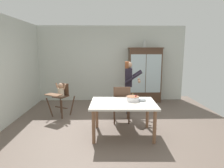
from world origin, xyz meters
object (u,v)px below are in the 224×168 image
Objects in this scene: high_chair_with_toddler at (61,94)px; dining_table at (123,107)px; adult_person at (129,81)px; serving_bowl at (142,100)px; china_cabinet at (145,75)px; birthday_cake at (133,99)px; ceramic_vase at (144,44)px; dining_chair_far_side at (122,102)px.

high_chair_with_toddler is 0.67× the size of dining_table.
adult_person is 1.38m from serving_bowl.
dining_table is (-0.99, -2.76, -0.33)m from china_cabinet.
serving_bowl is at bearing 3.40° from birthday_cake.
dining_chair_far_side is (-0.93, -2.05, -1.50)m from ceramic_vase.
serving_bowl is at bearing -101.42° from ceramic_vase.
ceramic_vase is at bearing -113.27° from dining_chair_far_side.
high_chair_with_toddler is (-2.64, -1.50, -0.32)m from china_cabinet.
adult_person is 1.59× the size of dining_chair_far_side.
birthday_cake reaches higher than dining_table.
ceramic_vase is 0.18× the size of adult_person.
birthday_cake is at bearing -175.79° from adult_person.
serving_bowl is 0.74m from dining_chair_far_side.
dining_chair_far_side reaches higher than high_chair_with_toddler.
ceramic_vase is 2.71m from dining_chair_far_side.
dining_chair_far_side is (-0.97, -2.05, -0.42)m from china_cabinet.
dining_table is at bearing -8.81° from high_chair_with_toddler.
birthday_cake reaches higher than serving_bowl.
ceramic_vase is at bearing 70.93° from dining_table.
ceramic_vase is at bearing 58.64° from high_chair_with_toddler.
china_cabinet reaches higher than serving_bowl.
dining_chair_far_side is (-0.40, 0.58, -0.21)m from serving_bowl.
china_cabinet reaches higher than dining_chair_far_side.
high_chair_with_toddler reaches higher than birthday_cake.
adult_person is 1.08× the size of dining_table.
birthday_cake is at bearing 27.18° from dining_table.
china_cabinet reaches higher than adult_person.
ceramic_vase is at bearing 78.58° from serving_bowl.
dining_chair_far_side is at bearing 168.04° from adult_person.
ceramic_vase is (-0.04, 0.00, 1.08)m from china_cabinet.
high_chair_with_toddler is at bearing 151.22° from serving_bowl.
serving_bowl is (2.07, -1.14, 0.11)m from high_chair_with_toddler.
china_cabinet is 1.27× the size of adult_person.
adult_person reaches higher than birthday_cake.
high_chair_with_toddler is 2.07m from dining_table.
dining_table is 1.48× the size of dining_chair_far_side.
adult_person is 0.92m from dining_chair_far_side.
ceramic_vase is 3.25m from dining_table.
ceramic_vase reaches higher than dining_chair_far_side.
ceramic_vase reaches higher than high_chair_with_toddler.
ceramic_vase is 0.96× the size of birthday_cake.
ceramic_vase is at bearing -20.87° from adult_person.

